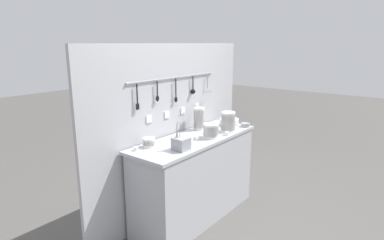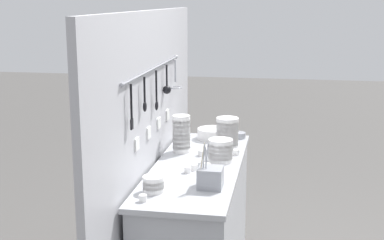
{
  "view_description": "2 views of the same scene",
  "coord_description": "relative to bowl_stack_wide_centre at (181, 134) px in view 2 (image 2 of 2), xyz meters",
  "views": [
    {
      "loc": [
        -2.53,
        -1.92,
        1.85
      ],
      "look_at": [
        -0.03,
        0.02,
        1.08
      ],
      "focal_mm": 30.0,
      "sensor_mm": 36.0,
      "label": 1
    },
    {
      "loc": [
        -3.15,
        -0.52,
        1.91
      ],
      "look_at": [
        -0.03,
        0.03,
        1.19
      ],
      "focal_mm": 50.0,
      "sensor_mm": 36.0,
      "label": 2
    }
  ],
  "objects": [
    {
      "name": "cup_front_right",
      "position": [
        -0.93,
        0.02,
        -0.11
      ],
      "size": [
        0.04,
        0.04,
        0.04
      ],
      "color": "white",
      "rests_on": "counter"
    },
    {
      "name": "cup_edge_near",
      "position": [
        -0.43,
        -0.12,
        -0.11
      ],
      "size": [
        0.04,
        0.04,
        0.04
      ],
      "color": "white",
      "rests_on": "counter"
    },
    {
      "name": "bowl_stack_short_front",
      "position": [
        -0.18,
        -0.29,
        -0.05
      ],
      "size": [
        0.15,
        0.15,
        0.15
      ],
      "color": "white",
      "rests_on": "counter"
    },
    {
      "name": "cup_back_left",
      "position": [
        -0.01,
        -0.37,
        -0.11
      ],
      "size": [
        0.04,
        0.04,
        0.04
      ],
      "color": "white",
      "rests_on": "counter"
    },
    {
      "name": "bowl_stack_tall_left",
      "position": [
        -0.78,
        -0.0,
        -0.08
      ],
      "size": [
        0.12,
        0.12,
        0.09
      ],
      "color": "white",
      "rests_on": "counter"
    },
    {
      "name": "bowl_stack_wide_centre",
      "position": [
        0.0,
        0.0,
        0.0
      ],
      "size": [
        0.12,
        0.12,
        0.25
      ],
      "color": "white",
      "rests_on": "counter"
    },
    {
      "name": "cup_back_right",
      "position": [
        -0.07,
        -0.14,
        -0.11
      ],
      "size": [
        0.04,
        0.04,
        0.04
      ],
      "color": "white",
      "rests_on": "counter"
    },
    {
      "name": "plate_stack",
      "position": [
        0.38,
        -0.16,
        -0.09
      ],
      "size": [
        0.23,
        0.23,
        0.08
      ],
      "color": "white",
      "rests_on": "counter"
    },
    {
      "name": "cup_centre",
      "position": [
        -0.37,
        -0.15,
        -0.11
      ],
      "size": [
        0.04,
        0.04,
        0.04
      ],
      "color": "white",
      "rests_on": "counter"
    },
    {
      "name": "counter",
      "position": [
        -0.26,
        -0.15,
        -0.57
      ],
      "size": [
        1.56,
        0.53,
        0.9
      ],
      "color": "#ADAFB5",
      "rests_on": "ground"
    },
    {
      "name": "bowl_stack_nested_right",
      "position": [
        0.14,
        -0.3,
        -0.02
      ],
      "size": [
        0.15,
        0.15,
        0.22
      ],
      "color": "white",
      "rests_on": "counter"
    },
    {
      "name": "cutlery_caddy",
      "position": [
        -0.66,
        -0.29,
        -0.07
      ],
      "size": [
        0.13,
        0.13,
        0.26
      ],
      "color": "#93969E",
      "rests_on": "counter"
    },
    {
      "name": "back_wall",
      "position": [
        -0.26,
        0.15,
        -0.1
      ],
      "size": [
        2.36,
        0.11,
        1.84
      ],
      "color": "#B2B2B7",
      "rests_on": "ground"
    },
    {
      "name": "cup_front_left",
      "position": [
        -0.33,
        -0.23,
        -0.11
      ],
      "size": [
        0.04,
        0.04,
        0.04
      ],
      "color": "white",
      "rests_on": "counter"
    },
    {
      "name": "steel_mixing_bowl",
      "position": [
        0.44,
        -0.35,
        -0.11
      ],
      "size": [
        0.1,
        0.1,
        0.04
      ],
      "color": "#93969E",
      "rests_on": "counter"
    }
  ]
}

